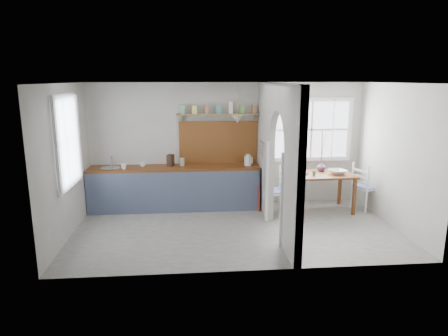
{
  "coord_description": "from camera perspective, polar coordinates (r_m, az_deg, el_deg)",
  "views": [
    {
      "loc": [
        -0.82,
        -6.77,
        2.67
      ],
      "look_at": [
        -0.2,
        0.23,
        1.09
      ],
      "focal_mm": 32.0,
      "sensor_mm": 36.0,
      "label": 1
    }
  ],
  "objects": [
    {
      "name": "walls",
      "position": [
        6.96,
        1.84,
        1.28
      ],
      "size": [
        5.81,
        3.21,
        2.6
      ],
      "color": "#BAB9B8",
      "rests_on": "floor"
    },
    {
      "name": "floor",
      "position": [
        7.33,
        1.76,
        -8.74
      ],
      "size": [
        5.8,
        3.2,
        0.01
      ],
      "primitive_type": "cube",
      "color": "gray",
      "rests_on": "ground"
    },
    {
      "name": "mug_a",
      "position": [
        8.23,
        -14.14,
        0.22
      ],
      "size": [
        0.12,
        0.12,
        0.11
      ],
      "primitive_type": "imported",
      "rotation": [
        0.0,
        0.0,
        -0.02
      ],
      "color": "white",
      "rests_on": "counter"
    },
    {
      "name": "bowl",
      "position": [
        8.39,
        15.92,
        -0.53
      ],
      "size": [
        0.42,
        0.42,
        0.08
      ],
      "primitive_type": "imported",
      "rotation": [
        0.0,
        0.0,
        0.29
      ],
      "color": "silver",
      "rests_on": "dining_table"
    },
    {
      "name": "knife_block",
      "position": [
        8.32,
        -7.65,
        1.1
      ],
      "size": [
        0.16,
        0.18,
        0.24
      ],
      "primitive_type": "cube",
      "rotation": [
        0.0,
        0.0,
        -0.38
      ],
      "color": "#2F2012",
      "rests_on": "counter"
    },
    {
      "name": "plate",
      "position": [
        8.25,
        11.38,
        -0.74
      ],
      "size": [
        0.25,
        0.25,
        0.02
      ],
      "primitive_type": "cylinder",
      "rotation": [
        0.0,
        0.0,
        0.36
      ],
      "color": "black",
      "rests_on": "dining_table"
    },
    {
      "name": "backsplash",
      "position": [
        8.47,
        -0.81,
        3.68
      ],
      "size": [
        1.65,
        0.03,
        0.9
      ],
      "primitive_type": "cube",
      "color": "brown",
      "rests_on": "walls"
    },
    {
      "name": "nook_window",
      "position": [
        8.8,
        12.39,
        5.37
      ],
      "size": [
        1.76,
        0.1,
        1.3
      ],
      "primitive_type": null,
      "color": "white",
      "rests_on": "walls"
    },
    {
      "name": "towel_magenta",
      "position": [
        8.22,
        5.01,
        -4.34
      ],
      "size": [
        0.02,
        0.03,
        0.6
      ],
      "primitive_type": "cube",
      "color": "#B01F73",
      "rests_on": "counter"
    },
    {
      "name": "shelf",
      "position": [
        8.31,
        -0.78,
        8.03
      ],
      "size": [
        1.75,
        0.2,
        0.21
      ],
      "color": "tan",
      "rests_on": "walls"
    },
    {
      "name": "jar",
      "position": [
        8.32,
        -6.0,
        0.87
      ],
      "size": [
        0.13,
        0.13,
        0.17
      ],
      "primitive_type": "cylinder",
      "rotation": [
        0.0,
        0.0,
        -0.25
      ],
      "color": "gray",
      "rests_on": "counter"
    },
    {
      "name": "ceiling",
      "position": [
        6.82,
        1.92,
        12.05
      ],
      "size": [
        5.8,
        3.2,
        0.01
      ],
      "primitive_type": "cube",
      "color": "#BAB9B8",
      "rests_on": "walls"
    },
    {
      "name": "table_cup",
      "position": [
        8.13,
        12.73,
        -0.75
      ],
      "size": [
        0.1,
        0.1,
        0.09
      ],
      "primitive_type": "imported",
      "rotation": [
        0.0,
        0.0,
        0.05
      ],
      "color": "#659063",
      "rests_on": "dining_table"
    },
    {
      "name": "towel_orange",
      "position": [
        8.21,
        5.03,
        -4.55
      ],
      "size": [
        0.02,
        0.03,
        0.51
      ],
      "primitive_type": "cube",
      "color": "#DE4908",
      "rests_on": "counter"
    },
    {
      "name": "dining_table",
      "position": [
        8.45,
        13.58,
        -3.35
      ],
      "size": [
        1.28,
        0.87,
        0.79
      ],
      "primitive_type": null,
      "rotation": [
        0.0,
        0.0,
        0.03
      ],
      "color": "#543016",
      "rests_on": "floor"
    },
    {
      "name": "pendant_lamp",
      "position": [
        8.02,
        1.95,
        6.98
      ],
      "size": [
        0.26,
        0.26,
        0.16
      ],
      "primitive_type": "cone",
      "color": "silver",
      "rests_on": "ceiling"
    },
    {
      "name": "partition",
      "position": [
        7.1,
        7.41,
        2.65
      ],
      "size": [
        0.12,
        3.2,
        2.6
      ],
      "color": "#BAB9B8",
      "rests_on": "floor"
    },
    {
      "name": "kitchen_window",
      "position": [
        7.15,
        -21.68,
        3.54
      ],
      "size": [
        0.1,
        1.16,
        1.5
      ],
      "primitive_type": null,
      "color": "white",
      "rests_on": "walls"
    },
    {
      "name": "chair_right",
      "position": [
        8.79,
        19.71,
        -2.46
      ],
      "size": [
        0.58,
        0.58,
        0.98
      ],
      "primitive_type": null,
      "rotation": [
        0.0,
        0.0,
        1.95
      ],
      "color": "white",
      "rests_on": "floor"
    },
    {
      "name": "chair_left",
      "position": [
        8.12,
        7.32,
        -3.24
      ],
      "size": [
        0.51,
        0.51,
        0.92
      ],
      "primitive_type": null,
      "rotation": [
        0.0,
        0.0,
        -1.34
      ],
      "color": "white",
      "rests_on": "floor"
    },
    {
      "name": "mug_b",
      "position": [
        8.38,
        -11.52,
        0.55
      ],
      "size": [
        0.16,
        0.16,
        0.1
      ],
      "primitive_type": "imported",
      "rotation": [
        0.0,
        0.0,
        0.25
      ],
      "color": "beige",
      "rests_on": "counter"
    },
    {
      "name": "utensil_rail",
      "position": [
        7.9,
        5.47,
        3.7
      ],
      "size": [
        0.02,
        0.5,
        0.02
      ],
      "primitive_type": "cylinder",
      "rotation": [
        1.57,
        0.0,
        0.0
      ],
      "color": "#B3B5B8",
      "rests_on": "partition"
    },
    {
      "name": "vase",
      "position": [
        8.56,
        13.73,
        0.22
      ],
      "size": [
        0.22,
        0.22,
        0.19
      ],
      "primitive_type": "imported",
      "rotation": [
        0.0,
        0.0,
        -0.2
      ],
      "color": "#563962",
      "rests_on": "dining_table"
    },
    {
      "name": "kettle",
      "position": [
        8.31,
        3.44,
        1.15
      ],
      "size": [
        0.22,
        0.18,
        0.24
      ],
      "primitive_type": null,
      "rotation": [
        0.0,
        0.0,
        0.14
      ],
      "color": "white",
      "rests_on": "counter"
    },
    {
      "name": "sink",
      "position": [
        8.42,
        -15.94,
        -0.05
      ],
      "size": [
        0.4,
        0.4,
        0.02
      ],
      "primitive_type": "cylinder",
      "color": "#B3B5B8",
      "rests_on": "counter"
    },
    {
      "name": "counter",
      "position": [
        8.4,
        -6.98,
        -2.73
      ],
      "size": [
        3.5,
        0.6,
        0.9
      ],
      "color": "#543016",
      "rests_on": "floor"
    }
  ]
}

